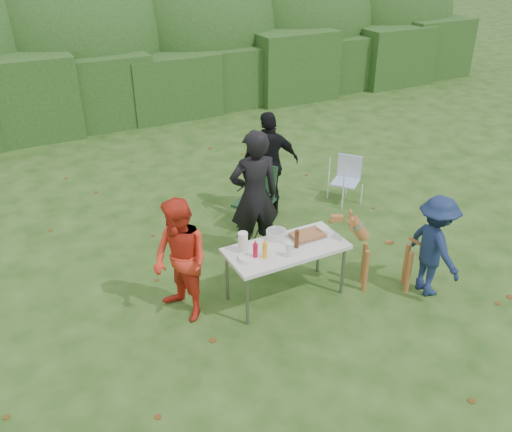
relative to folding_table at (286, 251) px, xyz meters
name	(u,v)px	position (x,y,z in m)	size (l,w,h in m)	color
ground	(264,311)	(-0.39, -0.16, -0.69)	(80.00, 80.00, 0.00)	#1E4211
hedge_row	(101,89)	(-0.39, 7.84, 0.16)	(22.00, 1.40, 1.70)	#23471C
shrub_backdrop	(81,44)	(-0.39, 9.44, 0.91)	(20.00, 2.60, 3.20)	#3D6628
folding_table	(286,251)	(0.00, 0.00, 0.00)	(1.50, 0.70, 0.74)	silver
person_cook	(254,196)	(0.10, 1.04, 0.26)	(0.69, 0.46, 1.90)	black
person_red_jacket	(181,261)	(-1.28, 0.25, 0.09)	(0.75, 0.59, 1.55)	red
person_black_puffy	(269,164)	(0.92, 2.12, 0.17)	(1.01, 0.42, 1.72)	black
child	(434,246)	(1.70, -0.76, -0.01)	(0.88, 0.50, 1.36)	#16254B
dog	(388,253)	(1.26, -0.43, -0.17)	(1.09, 0.44, 1.04)	#9B5F2F
camping_chair	(254,199)	(0.47, 1.78, -0.19)	(0.62, 0.62, 0.99)	#1A3F22
lawn_chair	(346,180)	(2.27, 1.87, -0.29)	(0.47, 0.47, 0.79)	#558BD9
food_tray	(307,236)	(0.35, 0.08, 0.06)	(0.45, 0.30, 0.02)	#B7B7BA
focaccia_bread	(307,235)	(0.35, 0.08, 0.09)	(0.40, 0.26, 0.04)	#A0693D
mustard_bottle	(265,251)	(-0.35, -0.09, 0.15)	(0.06, 0.06, 0.20)	#FFAB1B
ketchup_bottle	(255,252)	(-0.47, -0.09, 0.16)	(0.06, 0.06, 0.22)	red
beer_bottle	(297,239)	(0.10, -0.07, 0.17)	(0.06, 0.06, 0.24)	#47230F
paper_towel_roll	(243,242)	(-0.52, 0.15, 0.18)	(0.12, 0.12, 0.26)	white
cup_stack	(289,250)	(-0.08, -0.20, 0.14)	(0.08, 0.08, 0.18)	white
pasta_bowl	(276,234)	(0.00, 0.25, 0.10)	(0.26, 0.26, 0.10)	silver
plate_stack	(249,258)	(-0.54, -0.05, 0.08)	(0.24, 0.24, 0.05)	white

